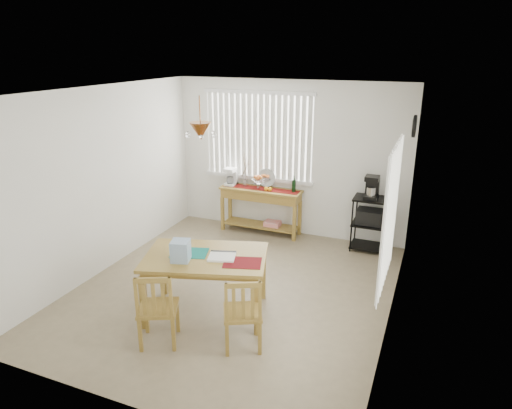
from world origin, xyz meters
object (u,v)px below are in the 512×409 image
at_px(cart_items, 372,187).
at_px(chair_left, 157,309).
at_px(wire_cart, 369,219).
at_px(chair_right, 243,313).
at_px(sideboard, 261,200).
at_px(dining_table, 206,262).

distance_m(cart_items, chair_left, 3.81).
bearing_deg(wire_cart, cart_items, 90.00).
bearing_deg(chair_left, wire_cart, 63.26).
bearing_deg(chair_right, wire_cart, 75.07).
bearing_deg(chair_left, cart_items, 63.32).
xyz_separation_m(sideboard, dining_table, (0.34, -2.63, 0.08)).
xyz_separation_m(sideboard, cart_items, (1.84, -0.02, 0.44)).
distance_m(dining_table, chair_right, 0.87).
distance_m(wire_cart, dining_table, 3.01).
relative_size(wire_cart, cart_items, 2.43).
bearing_deg(wire_cart, chair_left, -116.74).
height_order(sideboard, dining_table, sideboard).
distance_m(cart_items, chair_right, 3.25).
bearing_deg(wire_cart, dining_table, -120.04).
relative_size(sideboard, wire_cart, 1.62).
bearing_deg(wire_cart, chair_right, -104.93).
bearing_deg(sideboard, chair_right, -71.83).
relative_size(cart_items, chair_left, 0.41).
xyz_separation_m(wire_cart, chair_left, (-1.69, -3.36, -0.09)).
relative_size(chair_left, chair_right, 1.02).
relative_size(wire_cart, chair_right, 1.01).
height_order(wire_cart, chair_right, wire_cart).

